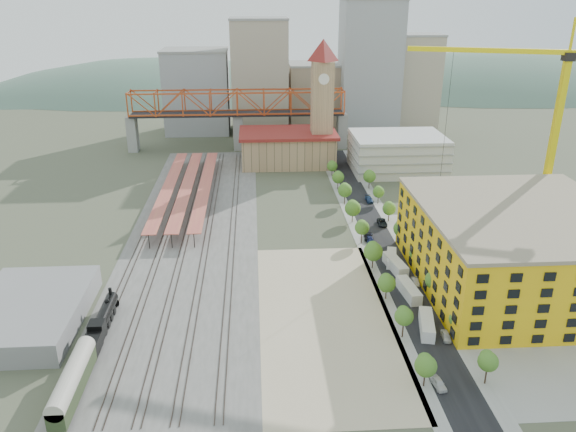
{
  "coord_description": "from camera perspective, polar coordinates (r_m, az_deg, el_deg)",
  "views": [
    {
      "loc": [
        -18.29,
        -133.56,
        64.83
      ],
      "look_at": [
        -9.91,
        1.5,
        10.0
      ],
      "focal_mm": 35.0,
      "sensor_mm": 36.0,
      "label": 1
    }
  ],
  "objects": [
    {
      "name": "site_trailer_d",
      "position": [
        145.71,
        10.46,
        -4.23
      ],
      "size": [
        4.29,
        9.04,
        2.39
      ],
      "primitive_type": "cube",
      "rotation": [
        0.0,
        0.0,
        -0.24
      ],
      "color": "silver",
      "rests_on": "ground"
    },
    {
      "name": "ground",
      "position": [
        149.58,
        3.84,
        -3.68
      ],
      "size": [
        400.0,
        400.0,
        0.0
      ],
      "primitive_type": "plane",
      "color": "#474C38",
      "rests_on": "ground"
    },
    {
      "name": "skyline",
      "position": [
        280.24,
        1.81,
        13.42
      ],
      "size": [
        133.0,
        46.0,
        60.0
      ],
      "color": "#9EA0A3",
      "rests_on": "ground"
    },
    {
      "name": "site_trailer_b",
      "position": [
        131.3,
        12.16,
        -7.39
      ],
      "size": [
        3.72,
        10.24,
        2.74
      ],
      "primitive_type": "cube",
      "rotation": [
        0.0,
        0.0,
        0.11
      ],
      "color": "silver",
      "rests_on": "ground"
    },
    {
      "name": "construction_pad",
      "position": [
        145.26,
        22.88,
        -6.33
      ],
      "size": [
        50.0,
        90.0,
        0.06
      ],
      "primitive_type": "cube",
      "color": "gray",
      "rests_on": "ground"
    },
    {
      "name": "site_trailer_a",
      "position": [
        119.84,
        13.9,
        -10.66
      ],
      "size": [
        4.62,
        10.23,
        2.71
      ],
      "primitive_type": "cube",
      "rotation": [
        0.0,
        0.0,
        -0.21
      ],
      "color": "silver",
      "rests_on": "ground"
    },
    {
      "name": "car_6",
      "position": [
        168.14,
        9.54,
        -0.66
      ],
      "size": [
        2.78,
        5.59,
        1.52
      ],
      "primitive_type": "imported",
      "rotation": [
        0.0,
        0.0,
        -0.05
      ],
      "color": "black",
      "rests_on": "ground"
    },
    {
      "name": "parking_garage",
      "position": [
        218.47,
        11.04,
        6.3
      ],
      "size": [
        34.0,
        26.0,
        14.0
      ],
      "primitive_type": "cube",
      "color": "silver",
      "rests_on": "ground"
    },
    {
      "name": "ballast_strip",
      "position": [
        165.32,
        -9.41,
        -1.33
      ],
      "size": [
        36.0,
        165.0,
        0.06
      ],
      "primitive_type": "cube",
      "color": "#605E59",
      "rests_on": "ground"
    },
    {
      "name": "car_1",
      "position": [
        123.58,
        11.83,
        -9.7
      ],
      "size": [
        1.81,
        4.63,
        1.5
      ],
      "primitive_type": "imported",
      "rotation": [
        0.0,
        0.0,
        -0.05
      ],
      "color": "#A09EA4",
      "rests_on": "ground"
    },
    {
      "name": "coach",
      "position": [
        105.64,
        -21.05,
        -15.39
      ],
      "size": [
        3.24,
        18.83,
        5.91
      ],
      "color": "#293B20",
      "rests_on": "ground"
    },
    {
      "name": "car_0",
      "position": [
        105.86,
        15.04,
        -16.1
      ],
      "size": [
        2.33,
        4.54,
        1.48
      ],
      "primitive_type": "imported",
      "rotation": [
        0.0,
        0.0,
        0.14
      ],
      "color": "silver",
      "rests_on": "ground"
    },
    {
      "name": "tower_crane",
      "position": [
        165.62,
        24.6,
        10.1
      ],
      "size": [
        52.61,
        18.93,
        58.44
      ],
      "color": "yellow",
      "rests_on": "ground"
    },
    {
      "name": "car_4",
      "position": [
        118.43,
        15.76,
        -11.68
      ],
      "size": [
        1.91,
        4.14,
        1.37
      ],
      "primitive_type": "imported",
      "rotation": [
        0.0,
        0.0,
        -0.07
      ],
      "color": "silver",
      "rests_on": "ground"
    },
    {
      "name": "car_3",
      "position": [
        156.37,
        8.32,
        -2.41
      ],
      "size": [
        2.25,
        4.8,
        1.36
      ],
      "primitive_type": "imported",
      "rotation": [
        0.0,
        0.0,
        -0.08
      ],
      "color": "navy",
      "rests_on": "ground"
    },
    {
      "name": "station_hall",
      "position": [
        223.66,
        -0.02,
        6.99
      ],
      "size": [
        38.0,
        24.0,
        13.1
      ],
      "color": "tan",
      "rests_on": "ground"
    },
    {
      "name": "rail_tracks",
      "position": [
        165.48,
        -10.03,
        -1.31
      ],
      "size": [
        26.56,
        160.0,
        0.18
      ],
      "color": "#382B23",
      "rests_on": "ground"
    },
    {
      "name": "truss_bridge",
      "position": [
        243.04,
        -5.16,
        11.07
      ],
      "size": [
        94.0,
        9.6,
        25.6
      ],
      "color": "gray",
      "rests_on": "ground"
    },
    {
      "name": "street_asphalt",
      "position": [
        165.66,
        8.69,
        -1.24
      ],
      "size": [
        12.0,
        170.0,
        0.06
      ],
      "primitive_type": "cube",
      "color": "black",
      "rests_on": "ground"
    },
    {
      "name": "locomotive",
      "position": [
        121.64,
        -18.41,
        -10.26
      ],
      "size": [
        2.93,
        22.59,
        5.65
      ],
      "color": "black",
      "rests_on": "ground"
    },
    {
      "name": "sidewalk_east",
      "position": [
        166.89,
        10.54,
        -1.19
      ],
      "size": [
        3.0,
        170.0,
        0.04
      ],
      "primitive_type": "cube",
      "color": "gray",
      "rests_on": "ground"
    },
    {
      "name": "site_trailer_c",
      "position": [
        142.1,
        10.85,
        -4.88
      ],
      "size": [
        4.36,
        10.6,
        2.82
      ],
      "primitive_type": "cube",
      "rotation": [
        0.0,
        0.0,
        0.16
      ],
      "color": "silver",
      "rests_on": "ground"
    },
    {
      "name": "car_5",
      "position": [
        136.75,
        12.8,
        -6.54
      ],
      "size": [
        1.58,
        4.01,
        1.3
      ],
      "primitive_type": "imported",
      "rotation": [
        0.0,
        0.0,
        -0.05
      ],
      "color": "#99999E",
      "rests_on": "ground"
    },
    {
      "name": "dirt_lot",
      "position": [
        121.73,
        3.8,
        -10.16
      ],
      "size": [
        28.0,
        67.0,
        0.06
      ],
      "primitive_type": "cube",
      "color": "tan",
      "rests_on": "ground"
    },
    {
      "name": "clock_tower",
      "position": [
        218.18,
        3.5,
        12.49
      ],
      "size": [
        12.0,
        12.0,
        52.0
      ],
      "color": "tan",
      "rests_on": "ground"
    },
    {
      "name": "distant_hills",
      "position": [
        423.99,
        5.29,
        2.05
      ],
      "size": [
        647.0,
        264.0,
        227.0
      ],
      "color": "#4C6B59",
      "rests_on": "ground"
    },
    {
      "name": "car_7",
      "position": [
        186.04,
        8.24,
        1.68
      ],
      "size": [
        2.27,
        5.29,
        1.52
      ],
      "primitive_type": "imported",
      "rotation": [
        0.0,
        0.0,
        0.03
      ],
      "color": "navy",
      "rests_on": "ground"
    },
    {
      "name": "construction_building",
      "position": [
        140.0,
        22.34,
        -3.03
      ],
      "size": [
        44.6,
        50.6,
        18.8
      ],
      "color": "gold",
      "rests_on": "ground"
    },
    {
      "name": "car_2",
      "position": [
        157.94,
        8.2,
        -2.12
      ],
      "size": [
        3.27,
        5.76,
        1.51
      ],
      "primitive_type": "imported",
      "rotation": [
        0.0,
        0.0,
        -0.15
      ],
      "color": "black",
      "rests_on": "ground"
    },
    {
      "name": "street_trees",
      "position": [
        156.77,
        9.43,
        -2.69
      ],
      "size": [
        15.4,
        124.4,
        8.0
      ],
      "color": "#3B6A20",
      "rests_on": "ground"
    },
    {
      "name": "warehouse",
      "position": [
        129.95,
        -24.89,
        -8.88
      ],
      "size": [
        22.0,
        32.0,
        5.0
      ],
      "primitive_type": "cube",
      "color": "gray",
      "rests_on": "ground"
    },
    {
      "name": "platform_canopies",
      "position": [
        190.0,
        -10.24,
        3.02
      ],
      "size": [
        16.0,
        80.0,
        4.12
      ],
      "color": "#B14445",
      "rests_on": "ground"
    },
    {
      "name": "sidewalk_west",
      "position": [
        164.62,
        6.82,
        -1.29
      ],
      "size": [
        3.0,
        170.0,
        0.04
      ],
      "primitive_type": "cube",
      "color": "gray",
      "rests_on": "ground"
    }
  ]
}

